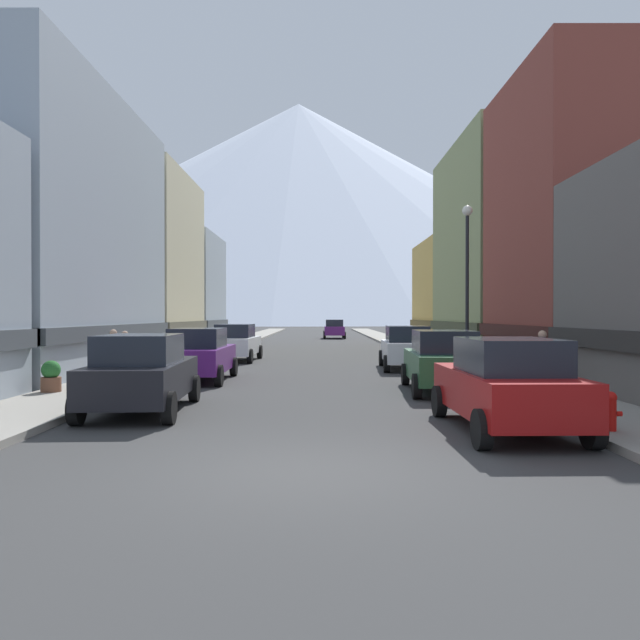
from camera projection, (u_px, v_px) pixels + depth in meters
name	position (u px, v px, depth m)	size (l,w,h in m)	color
ground_plane	(301.00, 472.00, 8.68)	(400.00, 400.00, 0.00)	#383838
sidewalk_left	(228.00, 345.00, 43.67)	(2.50, 100.00, 0.15)	gray
sidewalk_right	(404.00, 345.00, 43.68)	(2.50, 100.00, 0.15)	gray
storefront_left_1	(33.00, 239.00, 23.84)	(6.99, 13.66, 10.71)	#99A5B2
storefront_left_2	(135.00, 267.00, 36.14)	(6.50, 10.11, 10.46)	beige
storefront_left_3	(172.00, 292.00, 46.28)	(6.93, 9.04, 8.21)	#99A5B2
storefront_right_1	(591.00, 229.00, 23.24)	(6.38, 8.22, 11.28)	brown
storefront_right_2	(517.00, 254.00, 33.64)	(7.45, 11.70, 11.51)	#8C9966
storefront_right_3	(475.00, 296.00, 43.98)	(8.15, 8.92, 7.42)	#D8B259
car_left_0	(141.00, 373.00, 13.97)	(2.25, 4.48, 1.78)	black
car_left_1	(198.00, 354.00, 20.62)	(2.06, 4.40, 1.78)	#591E72
car_left_2	(235.00, 342.00, 29.66)	(2.20, 4.46, 1.78)	silver
car_right_0	(506.00, 384.00, 11.71)	(2.13, 4.43, 1.78)	#9E1111
car_right_1	(442.00, 361.00, 17.75)	(2.25, 4.48, 1.78)	#265933
car_right_2	(406.00, 347.00, 25.16)	(2.22, 4.47, 1.78)	silver
car_driving_0	(333.00, 329.00, 58.13)	(2.06, 4.40, 1.78)	#591E72
fire_hydrant_near	(610.00, 410.00, 11.01)	(0.40, 0.22, 0.70)	red
parking_meter_near	(545.00, 365.00, 14.97)	(0.14, 0.10, 1.33)	#595960
potted_plant_0	(50.00, 377.00, 16.57)	(0.53, 0.53, 0.84)	brown
pedestrian_0	(541.00, 363.00, 16.60)	(0.36, 0.36, 1.65)	navy
pedestrian_1	(124.00, 356.00, 20.50)	(0.36, 0.36, 1.54)	#333338
pedestrian_2	(113.00, 357.00, 19.36)	(0.36, 0.36, 1.62)	brown
streetlamp_right	(466.00, 264.00, 21.30)	(0.36, 0.36, 5.86)	black
mountain_backdrop	(298.00, 212.00, 268.27)	(303.61, 303.61, 94.12)	silver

